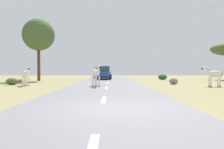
# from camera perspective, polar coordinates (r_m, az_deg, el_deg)

# --- Properties ---
(ground_plane) EXTENTS (90.00, 90.00, 0.00)m
(ground_plane) POSITION_cam_1_polar(r_m,az_deg,el_deg) (7.33, 1.20, -8.91)
(ground_plane) COLOR #8E8456
(road) EXTENTS (6.00, 64.00, 0.05)m
(road) POSITION_cam_1_polar(r_m,az_deg,el_deg) (7.33, -2.61, -8.71)
(road) COLOR slate
(road) RESTS_ON ground_plane
(lane_markings) EXTENTS (0.16, 56.00, 0.01)m
(lane_markings) POSITION_cam_1_polar(r_m,az_deg,el_deg) (6.34, -2.97, -10.01)
(lane_markings) COLOR silver
(lane_markings) RESTS_ON road
(zebra_0) EXTENTS (0.88, 1.67, 1.64)m
(zebra_0) POSITION_cam_1_polar(r_m,az_deg,el_deg) (16.70, -4.05, 0.30)
(zebra_0) COLOR silver
(zebra_0) RESTS_ON road
(zebra_2) EXTENTS (1.70, 0.53, 1.60)m
(zebra_2) POSITION_cam_1_polar(r_m,az_deg,el_deg) (18.77, 24.54, 0.06)
(zebra_2) COLOR silver
(zebra_2) RESTS_ON ground_plane
(zebra_3) EXTENTS (1.18, 1.48, 1.59)m
(zebra_3) POSITION_cam_1_polar(r_m,az_deg,el_deg) (19.20, -21.24, 0.09)
(zebra_3) COLOR silver
(zebra_3) RESTS_ON ground_plane
(car_0) EXTENTS (2.17, 4.41, 1.74)m
(car_0) POSITION_cam_1_polar(r_m,az_deg,el_deg) (29.27, -2.18, 0.31)
(car_0) COLOR #1E479E
(car_0) RESTS_ON road
(car_1) EXTENTS (2.26, 4.45, 1.74)m
(car_1) POSITION_cam_1_polar(r_m,az_deg,el_deg) (34.90, -2.63, 0.45)
(car_1) COLOR red
(car_1) RESTS_ON road
(tree_1) EXTENTS (3.73, 3.73, 7.29)m
(tree_1) POSITION_cam_1_polar(r_m,az_deg,el_deg) (27.82, -18.30, 9.59)
(tree_1) COLOR #4C3823
(tree_1) RESTS_ON ground_plane
(bush_0) EXTENTS (1.18, 1.06, 0.71)m
(bush_0) POSITION_cam_1_polar(r_m,az_deg,el_deg) (30.17, 12.83, -0.63)
(bush_0) COLOR #2D5628
(bush_0) RESTS_ON ground_plane
(bush_1) EXTENTS (1.01, 0.91, 0.60)m
(bush_1) POSITION_cam_1_polar(r_m,az_deg,el_deg) (21.16, -24.24, -1.59)
(bush_1) COLOR #425B2D
(bush_1) RESTS_ON ground_plane
(rock_0) EXTENTS (0.78, 0.67, 0.56)m
(rock_0) POSITION_cam_1_polar(r_m,az_deg,el_deg) (20.66, 15.49, -1.66)
(rock_0) COLOR gray
(rock_0) RESTS_ON ground_plane
(rock_3) EXTENTS (0.44, 0.42, 0.31)m
(rock_3) POSITION_cam_1_polar(r_m,az_deg,el_deg) (25.50, -22.55, -1.46)
(rock_3) COLOR gray
(rock_3) RESTS_ON ground_plane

